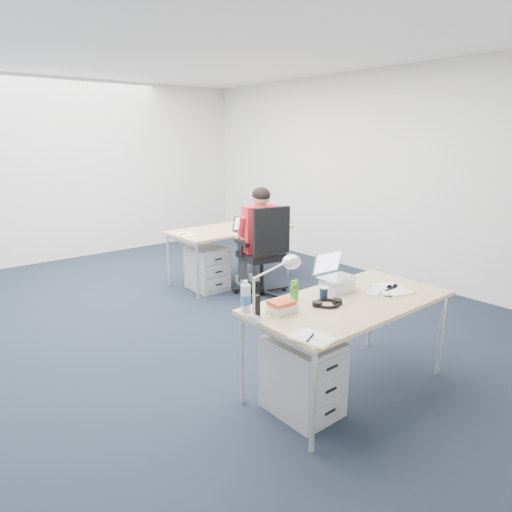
{
  "coord_description": "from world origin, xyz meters",
  "views": [
    {
      "loc": [
        -2.38,
        -3.99,
        1.91
      ],
      "look_at": [
        0.21,
        -0.85,
        0.85
      ],
      "focal_mm": 32.0,
      "sensor_mm": 36.0,
      "label": 1
    }
  ],
  "objects_px": {
    "desk_far": "(230,232)",
    "drawer_pedestal_near": "(303,376)",
    "office_chair": "(263,271)",
    "far_cup": "(252,221)",
    "book_stack": "(282,306)",
    "desk_near": "(350,306)",
    "seated_person": "(257,240)",
    "dark_laptop": "(247,223)",
    "bear_figurine": "(294,289)",
    "silver_laptop": "(338,273)",
    "wireless_keyboard": "(375,291)",
    "computer_mouse": "(386,294)",
    "can_koozie": "(324,293)",
    "desk_lamp": "(269,288)",
    "water_bottle": "(246,296)",
    "drawer_pedestal_far": "(207,268)",
    "cordless_phone": "(257,306)",
    "sunglasses": "(392,287)",
    "headphones": "(327,303)"
  },
  "relations": [
    {
      "from": "desk_far",
      "to": "drawer_pedestal_near",
      "type": "distance_m",
      "value": 3.18
    },
    {
      "from": "office_chair",
      "to": "far_cup",
      "type": "xyz_separation_m",
      "value": [
        0.5,
        0.83,
        0.45
      ]
    },
    {
      "from": "book_stack",
      "to": "desk_near",
      "type": "bearing_deg",
      "value": -14.86
    },
    {
      "from": "seated_person",
      "to": "dark_laptop",
      "type": "distance_m",
      "value": 0.33
    },
    {
      "from": "bear_figurine",
      "to": "book_stack",
      "type": "xyz_separation_m",
      "value": [
        -0.25,
        -0.14,
        -0.04
      ]
    },
    {
      "from": "far_cup",
      "to": "office_chair",
      "type": "bearing_deg",
      "value": -121.07
    },
    {
      "from": "silver_laptop",
      "to": "dark_laptop",
      "type": "height_order",
      "value": "silver_laptop"
    },
    {
      "from": "drawer_pedestal_near",
      "to": "wireless_keyboard",
      "type": "relative_size",
      "value": 2.18
    },
    {
      "from": "seated_person",
      "to": "silver_laptop",
      "type": "distance_m",
      "value": 2.21
    },
    {
      "from": "office_chair",
      "to": "computer_mouse",
      "type": "height_order",
      "value": "office_chair"
    },
    {
      "from": "desk_near",
      "to": "silver_laptop",
      "type": "height_order",
      "value": "silver_laptop"
    },
    {
      "from": "office_chair",
      "to": "silver_laptop",
      "type": "bearing_deg",
      "value": -100.92
    },
    {
      "from": "silver_laptop",
      "to": "book_stack",
      "type": "bearing_deg",
      "value": -171.05
    },
    {
      "from": "seated_person",
      "to": "can_koozie",
      "type": "distance_m",
      "value": 2.37
    },
    {
      "from": "dark_laptop",
      "to": "desk_lamp",
      "type": "bearing_deg",
      "value": -139.08
    },
    {
      "from": "can_koozie",
      "to": "water_bottle",
      "type": "xyz_separation_m",
      "value": [
        -0.6,
        0.18,
        0.06
      ]
    },
    {
      "from": "can_koozie",
      "to": "far_cup",
      "type": "height_order",
      "value": "can_koozie"
    },
    {
      "from": "desk_far",
      "to": "drawer_pedestal_far",
      "type": "distance_m",
      "value": 0.6
    },
    {
      "from": "bear_figurine",
      "to": "wireless_keyboard",
      "type": "bearing_deg",
      "value": -49.54
    },
    {
      "from": "dark_laptop",
      "to": "cordless_phone",
      "type": "bearing_deg",
      "value": -140.62
    },
    {
      "from": "computer_mouse",
      "to": "can_koozie",
      "type": "bearing_deg",
      "value": 169.62
    },
    {
      "from": "desk_near",
      "to": "drawer_pedestal_near",
      "type": "relative_size",
      "value": 2.91
    },
    {
      "from": "wireless_keyboard",
      "to": "far_cup",
      "type": "bearing_deg",
      "value": 50.86
    },
    {
      "from": "desk_near",
      "to": "sunglasses",
      "type": "xyz_separation_m",
      "value": [
        0.48,
        -0.04,
        0.06
      ]
    },
    {
      "from": "water_bottle",
      "to": "desk_lamp",
      "type": "relative_size",
      "value": 0.53
    },
    {
      "from": "sunglasses",
      "to": "wireless_keyboard",
      "type": "bearing_deg",
      "value": -175.32
    },
    {
      "from": "desk_far",
      "to": "can_koozie",
      "type": "height_order",
      "value": "can_koozie"
    },
    {
      "from": "computer_mouse",
      "to": "can_koozie",
      "type": "xyz_separation_m",
      "value": [
        -0.44,
        0.25,
        0.03
      ]
    },
    {
      "from": "wireless_keyboard",
      "to": "can_koozie",
      "type": "distance_m",
      "value": 0.47
    },
    {
      "from": "drawer_pedestal_far",
      "to": "computer_mouse",
      "type": "relative_size",
      "value": 6.29
    },
    {
      "from": "drawer_pedestal_near",
      "to": "can_koozie",
      "type": "xyz_separation_m",
      "value": [
        0.34,
        0.14,
        0.5
      ]
    },
    {
      "from": "sunglasses",
      "to": "far_cup",
      "type": "height_order",
      "value": "far_cup"
    },
    {
      "from": "sunglasses",
      "to": "book_stack",
      "type": "bearing_deg",
      "value": -173.69
    },
    {
      "from": "dark_laptop",
      "to": "water_bottle",
      "type": "bearing_deg",
      "value": -142.08
    },
    {
      "from": "desk_far",
      "to": "dark_laptop",
      "type": "relative_size",
      "value": 5.46
    },
    {
      "from": "computer_mouse",
      "to": "office_chair",
      "type": "bearing_deg",
      "value": 93.93
    },
    {
      "from": "desk_far",
      "to": "wireless_keyboard",
      "type": "height_order",
      "value": "wireless_keyboard"
    },
    {
      "from": "seated_person",
      "to": "headphones",
      "type": "distance_m",
      "value": 2.48
    },
    {
      "from": "desk_near",
      "to": "sunglasses",
      "type": "relative_size",
      "value": 15.1
    },
    {
      "from": "office_chair",
      "to": "desk_lamp",
      "type": "xyz_separation_m",
      "value": [
        -1.6,
        -1.93,
        0.62
      ]
    },
    {
      "from": "wireless_keyboard",
      "to": "drawer_pedestal_near",
      "type": "bearing_deg",
      "value": 161.36
    },
    {
      "from": "wireless_keyboard",
      "to": "water_bottle",
      "type": "height_order",
      "value": "water_bottle"
    },
    {
      "from": "desk_near",
      "to": "book_stack",
      "type": "distance_m",
      "value": 0.58
    },
    {
      "from": "can_koozie",
      "to": "desk_near",
      "type": "bearing_deg",
      "value": -44.0
    },
    {
      "from": "drawer_pedestal_near",
      "to": "book_stack",
      "type": "distance_m",
      "value": 0.52
    },
    {
      "from": "wireless_keyboard",
      "to": "computer_mouse",
      "type": "bearing_deg",
      "value": -113.02
    },
    {
      "from": "wireless_keyboard",
      "to": "office_chair",
      "type": "bearing_deg",
      "value": 55.5
    },
    {
      "from": "wireless_keyboard",
      "to": "book_stack",
      "type": "xyz_separation_m",
      "value": [
        -0.86,
        0.15,
        0.04
      ]
    },
    {
      "from": "desk_near",
      "to": "dark_laptop",
      "type": "bearing_deg",
      "value": 68.1
    },
    {
      "from": "desk_far",
      "to": "bear_figurine",
      "type": "xyz_separation_m",
      "value": [
        -1.26,
        -2.53,
        0.12
      ]
    }
  ]
}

